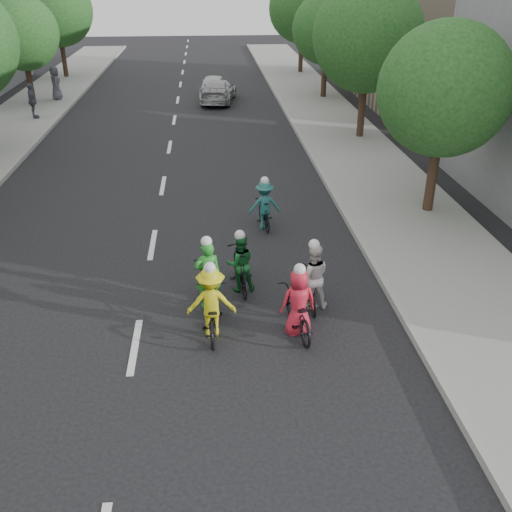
{
  "coord_description": "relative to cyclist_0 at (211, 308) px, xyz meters",
  "views": [
    {
      "loc": [
        1.74,
        -10.15,
        7.29
      ],
      "look_at": [
        2.78,
        2.07,
        1.0
      ],
      "focal_mm": 40.0,
      "sensor_mm": 36.0,
      "label": 1
    }
  ],
  "objects": [
    {
      "name": "cyclist_2",
      "position": [
        1.88,
        -0.08,
        -0.05
      ],
      "size": [
        0.89,
        1.95,
        1.73
      ],
      "rotation": [
        0.0,
        0.0,
        3.27
      ],
      "color": "black",
      "rests_on": "ground"
    },
    {
      "name": "tree_r_3",
      "position": [
        7.13,
        33.24,
        3.86
      ],
      "size": [
        4.8,
        4.8,
        6.93
      ],
      "color": "black",
      "rests_on": "ground"
    },
    {
      "name": "bldg_se",
      "position": [
        14.33,
        23.64,
        3.34
      ],
      "size": [
        10.0,
        14.0,
        8.0
      ],
      "primitive_type": "cube",
      "color": "gray",
      "rests_on": "ground"
    },
    {
      "name": "cyclist_4",
      "position": [
        2.37,
        0.98,
        -0.03
      ],
      "size": [
        0.82,
        1.71,
        1.76
      ],
      "rotation": [
        0.0,
        0.0,
        3.09
      ],
      "color": "black",
      "rests_on": "ground"
    },
    {
      "name": "curb_right",
      "position": [
        4.38,
        9.64,
        -0.57
      ],
      "size": [
        0.18,
        80.0,
        0.18
      ],
      "primitive_type": "cube",
      "color": "#999993",
      "rests_on": "ground"
    },
    {
      "name": "spectator_2",
      "position": [
        -8.72,
        24.73,
        0.43
      ],
      "size": [
        0.73,
        1.0,
        1.87
      ],
      "primitive_type": "imported",
      "rotation": [
        0.0,
        0.0,
        1.73
      ],
      "color": "#565462",
      "rests_on": "sidewalk_left"
    },
    {
      "name": "tree_r_0",
      "position": [
        7.13,
        6.24,
        3.31
      ],
      "size": [
        4.0,
        4.0,
        5.97
      ],
      "color": "black",
      "rests_on": "ground"
    },
    {
      "name": "tree_l_5",
      "position": [
        -9.87,
        32.64,
        3.86
      ],
      "size": [
        4.8,
        4.8,
        6.93
      ],
      "color": "black",
      "rests_on": "ground"
    },
    {
      "name": "cyclist_1",
      "position": [
        -0.06,
        1.2,
        -0.01
      ],
      "size": [
        0.84,
        1.91,
        1.84
      ],
      "rotation": [
        0.0,
        0.0,
        3.32
      ],
      "color": "black",
      "rests_on": "ground"
    },
    {
      "name": "cyclist_3",
      "position": [
        1.7,
        5.56,
        -0.01
      ],
      "size": [
        1.05,
        1.54,
        1.68
      ],
      "rotation": [
        0.0,
        0.0,
        3.26
      ],
      "color": "black",
      "rests_on": "ground"
    },
    {
      "name": "sidewalk_right",
      "position": [
        6.33,
        9.64,
        -0.58
      ],
      "size": [
        4.0,
        80.0,
        0.15
      ],
      "primitive_type": "cube",
      "color": "gray",
      "rests_on": "ground"
    },
    {
      "name": "follow_car_lead",
      "position": [
        0.77,
        23.84,
        -0.01
      ],
      "size": [
        2.47,
        4.66,
        1.29
      ],
      "primitive_type": "imported",
      "rotation": [
        0.0,
        0.0,
        2.98
      ],
      "color": "#A7A7AB",
      "rests_on": "ground"
    },
    {
      "name": "follow_car_trail",
      "position": [
        0.57,
        25.71,
        -0.01
      ],
      "size": [
        2.02,
        3.97,
        1.3
      ],
      "primitive_type": "imported",
      "rotation": [
        0.0,
        0.0,
        3.01
      ],
      "color": "silver",
      "rests_on": "ground"
    },
    {
      "name": "cyclist_5",
      "position": [
        0.74,
        1.91,
        -0.02
      ],
      "size": [
        0.78,
        1.88,
        1.63
      ],
      "rotation": [
        0.0,
        0.0,
        3.25
      ],
      "color": "black",
      "rests_on": "ground"
    },
    {
      "name": "tree_l_4",
      "position": [
        -9.87,
        23.64,
        3.31
      ],
      "size": [
        4.0,
        4.0,
        5.97
      ],
      "color": "black",
      "rests_on": "ground"
    },
    {
      "name": "tree_r_1",
      "position": [
        7.13,
        15.24,
        3.86
      ],
      "size": [
        4.8,
        4.8,
        6.93
      ],
      "color": "black",
      "rests_on": "ground"
    },
    {
      "name": "tree_r_2",
      "position": [
        7.13,
        24.24,
        3.31
      ],
      "size": [
        4.0,
        4.0,
        5.97
      ],
      "color": "black",
      "rests_on": "ground"
    },
    {
      "name": "cyclist_0",
      "position": [
        0.0,
        0.0,
        0.0
      ],
      "size": [
        1.07,
        1.87,
        1.8
      ],
      "rotation": [
        0.0,
        0.0,
        3.12
      ],
      "color": "black",
      "rests_on": "ground"
    },
    {
      "name": "ground",
      "position": [
        -1.67,
        -0.36,
        -0.66
      ],
      "size": [
        120.0,
        120.0,
        0.0
      ],
      "primitive_type": "plane",
      "color": "black",
      "rests_on": "ground"
    },
    {
      "name": "spectator_1",
      "position": [
        -8.87,
        20.07,
        0.38
      ],
      "size": [
        0.73,
        1.12,
        1.77
      ],
      "primitive_type": "imported",
      "rotation": [
        0.0,
        0.0,
        1.89
      ],
      "color": "#50525D",
      "rests_on": "sidewalk_left"
    }
  ]
}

